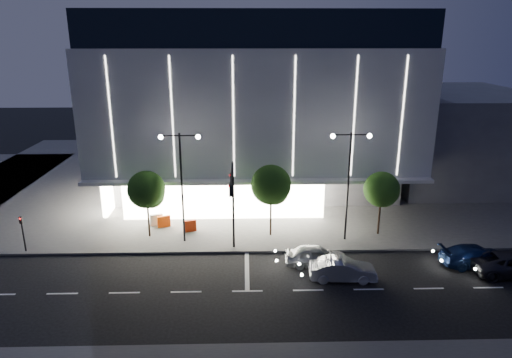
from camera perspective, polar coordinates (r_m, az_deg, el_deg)
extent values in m
plane|color=black|center=(32.06, -4.78, -12.44)|extent=(160.00, 160.00, 0.00)
cube|color=#474747|center=(54.22, 1.86, 0.41)|extent=(70.00, 40.00, 0.15)
cube|color=#4C4C51|center=(53.61, -0.25, 2.36)|extent=(28.00, 21.00, 4.00)
cube|color=#9F9FA4|center=(50.18, -0.21, 10.06)|extent=(30.00, 25.00, 11.00)
cube|color=black|center=(49.77, -0.22, 18.08)|extent=(29.40, 24.50, 3.00)
cube|color=white|center=(40.94, -4.05, -2.51)|extent=(18.00, 0.40, 3.60)
cube|color=white|center=(47.64, -16.87, -0.35)|extent=(0.40, 10.00, 3.60)
cube|color=#9F9FA4|center=(39.29, 0.20, -0.10)|extent=(30.00, 2.00, 0.30)
cube|color=white|center=(37.80, 0.22, 7.63)|extent=(24.00, 0.06, 10.00)
cube|color=#4C4C51|center=(58.13, 23.14, 5.18)|extent=(16.00, 20.00, 10.00)
cylinder|color=black|center=(34.86, -2.86, -3.49)|extent=(0.18, 0.18, 7.00)
cylinder|color=black|center=(30.98, -3.07, 0.64)|extent=(0.14, 5.80, 0.14)
cube|color=black|center=(31.83, -3.02, -0.03)|extent=(0.28, 0.18, 0.85)
cube|color=black|center=(29.55, -3.13, -1.42)|extent=(0.28, 0.18, 0.85)
sphere|color=#FF0C0C|center=(31.74, -3.24, 0.49)|extent=(0.14, 0.14, 0.14)
cylinder|color=black|center=(35.97, -9.22, -1.34)|extent=(0.16, 0.16, 9.00)
cylinder|color=black|center=(34.95, -10.70, 5.35)|extent=(1.40, 0.10, 0.10)
cylinder|color=black|center=(34.75, -8.42, 5.39)|extent=(1.40, 0.10, 0.10)
sphere|color=white|center=(35.09, -11.83, 5.16)|extent=(0.36, 0.36, 0.36)
sphere|color=white|center=(34.69, -7.26, 5.25)|extent=(0.36, 0.36, 0.36)
cylinder|color=black|center=(36.55, 11.42, -1.16)|extent=(0.16, 0.16, 9.00)
cylinder|color=black|center=(35.29, 10.72, 5.46)|extent=(1.40, 0.10, 0.10)
cylinder|color=black|center=(35.61, 12.93, 5.43)|extent=(1.40, 0.10, 0.10)
sphere|color=white|center=(35.17, 9.59, 5.31)|extent=(0.36, 0.36, 0.36)
sphere|color=white|center=(35.81, 14.01, 5.25)|extent=(0.36, 0.36, 0.36)
cylinder|color=black|center=(39.16, -27.08, -6.23)|extent=(0.12, 0.12, 3.00)
cube|color=black|center=(38.73, -27.32, -4.59)|extent=(0.22, 0.16, 0.55)
sphere|color=#FF0C0C|center=(38.59, -27.42, -4.45)|extent=(0.10, 0.10, 0.10)
cylinder|color=black|center=(38.30, -13.31, -4.58)|extent=(0.16, 0.16, 3.78)
sphere|color=#19350E|center=(37.51, -13.55, -1.28)|extent=(3.02, 3.02, 3.02)
sphere|color=#19350E|center=(37.81, -12.99, -1.96)|extent=(2.16, 2.16, 2.16)
sphere|color=#19350E|center=(37.53, -13.94, -1.83)|extent=(1.94, 1.94, 1.94)
cylinder|color=black|center=(37.49, 1.85, -4.35)|extent=(0.16, 0.16, 4.06)
sphere|color=#19350E|center=(36.64, 1.89, -0.73)|extent=(3.25, 3.25, 3.25)
sphere|color=#19350E|center=(37.03, 2.33, -1.48)|extent=(2.32, 2.32, 2.32)
sphere|color=#19350E|center=(36.59, 1.51, -1.32)|extent=(2.09, 2.09, 2.09)
cylinder|color=black|center=(39.12, 15.17, -4.36)|extent=(0.16, 0.16, 3.64)
sphere|color=#19350E|center=(38.37, 15.43, -1.25)|extent=(2.91, 2.91, 2.91)
sphere|color=#19350E|center=(38.81, 15.71, -1.88)|extent=(2.08, 2.08, 2.08)
sphere|color=#19350E|center=(38.26, 15.09, -1.77)|extent=(1.87, 1.87, 1.87)
imported|color=#919397|center=(33.68, 7.52, -9.51)|extent=(4.53, 2.00, 1.52)
imported|color=silver|center=(32.18, 10.76, -11.06)|extent=(4.63, 1.82, 1.50)
imported|color=navy|center=(37.03, 25.83, -8.65)|extent=(5.26, 2.34, 1.50)
imported|color=#2E2D33|center=(36.91, 29.39, -9.22)|extent=(5.68, 2.65, 1.57)
cube|color=#E7520C|center=(40.30, -11.43, -5.23)|extent=(1.12, 0.62, 1.00)
cube|color=silver|center=(40.81, -12.34, -4.99)|extent=(1.13, 0.56, 1.00)
cube|color=red|center=(39.02, -8.28, -5.82)|extent=(1.12, 0.61, 1.00)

